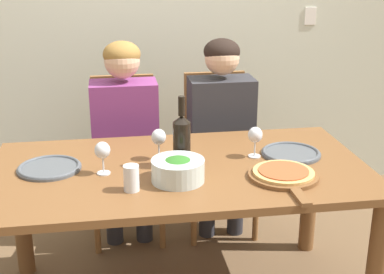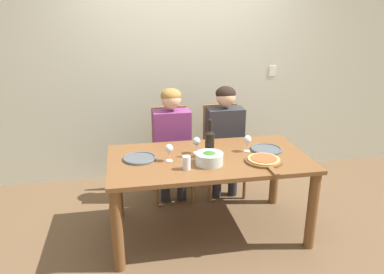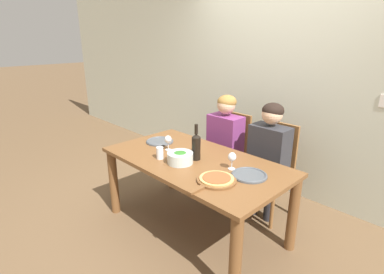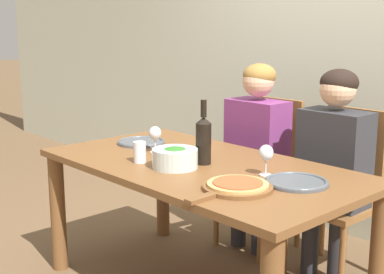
% 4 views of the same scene
% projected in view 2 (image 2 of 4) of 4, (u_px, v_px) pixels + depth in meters
% --- Properties ---
extents(ground_plane, '(40.00, 40.00, 0.00)m').
position_uv_depth(ground_plane, '(208.00, 230.00, 3.49)').
color(ground_plane, brown).
extents(back_wall, '(10.00, 0.06, 2.70)m').
position_uv_depth(back_wall, '(183.00, 65.00, 4.33)').
color(back_wall, beige).
rests_on(back_wall, ground).
extents(dining_table, '(1.73, 0.92, 0.74)m').
position_uv_depth(dining_table, '(208.00, 170.00, 3.29)').
color(dining_table, brown).
rests_on(dining_table, ground).
extents(chair_left, '(0.42, 0.42, 0.97)m').
position_uv_depth(chair_left, '(171.00, 151.00, 4.04)').
color(chair_left, brown).
rests_on(chair_left, ground).
extents(chair_right, '(0.42, 0.42, 0.97)m').
position_uv_depth(chair_right, '(222.00, 147.00, 4.14)').
color(chair_right, brown).
rests_on(chair_right, ground).
extents(person_woman, '(0.47, 0.51, 1.21)m').
position_uv_depth(person_woman, '(172.00, 135.00, 3.86)').
color(person_woman, '#28282D').
rests_on(person_woman, ground).
extents(person_man, '(0.47, 0.51, 1.21)m').
position_uv_depth(person_man, '(225.00, 132.00, 3.96)').
color(person_man, '#28282D').
rests_on(person_man, ground).
extents(wine_bottle, '(0.08, 0.08, 0.33)m').
position_uv_depth(wine_bottle, '(210.00, 143.00, 3.22)').
color(wine_bottle, black).
rests_on(wine_bottle, dining_table).
extents(broccoli_bowl, '(0.23, 0.23, 0.11)m').
position_uv_depth(broccoli_bowl, '(209.00, 158.00, 3.09)').
color(broccoli_bowl, silver).
rests_on(broccoli_bowl, dining_table).
extents(dinner_plate_left, '(0.29, 0.29, 0.02)m').
position_uv_depth(dinner_plate_left, '(140.00, 158.00, 3.21)').
color(dinner_plate_left, '#4C5156').
rests_on(dinner_plate_left, dining_table).
extents(dinner_plate_right, '(0.29, 0.29, 0.02)m').
position_uv_depth(dinner_plate_right, '(266.00, 149.00, 3.41)').
color(dinner_plate_right, '#4C5156').
rests_on(dinner_plate_right, dining_table).
extents(pizza_on_board, '(0.31, 0.45, 0.04)m').
position_uv_depth(pizza_on_board, '(264.00, 160.00, 3.14)').
color(pizza_on_board, brown).
rests_on(pizza_on_board, dining_table).
extents(wine_glass_left, '(0.07, 0.07, 0.15)m').
position_uv_depth(wine_glass_left, '(169.00, 149.00, 3.14)').
color(wine_glass_left, silver).
rests_on(wine_glass_left, dining_table).
extents(wine_glass_right, '(0.07, 0.07, 0.15)m').
position_uv_depth(wine_glass_right, '(247.00, 140.00, 3.35)').
color(wine_glass_right, silver).
rests_on(wine_glass_right, dining_table).
extents(wine_glass_centre, '(0.07, 0.07, 0.15)m').
position_uv_depth(wine_glass_centre, '(196.00, 142.00, 3.31)').
color(wine_glass_centre, silver).
rests_on(wine_glass_centre, dining_table).
extents(water_tumbler, '(0.07, 0.07, 0.11)m').
position_uv_depth(water_tumbler, '(186.00, 163.00, 2.99)').
color(water_tumbler, silver).
rests_on(water_tumbler, dining_table).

